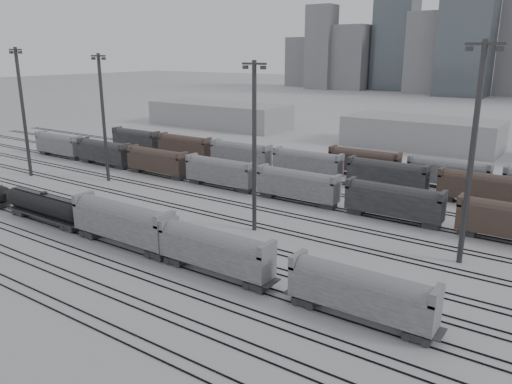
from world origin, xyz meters
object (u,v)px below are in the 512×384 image
Objects in this scene: light_mast_c at (254,144)px; hopper_car_c at (361,291)px; hopper_car_a at (122,220)px; tank_car_b at (45,205)px; hopper_car_b at (215,249)px; light_mast_a at (23,110)px.

hopper_car_c is at bearing -33.43° from light_mast_c.
tank_car_b is at bearing 180.00° from hopper_car_a.
hopper_car_c is at bearing -0.00° from hopper_car_b.
light_mast_a reaches higher than hopper_car_a.
light_mast_a reaches higher than hopper_car_c.
light_mast_c is at bearing 108.32° from hopper_car_b.
tank_car_b is at bearing 180.00° from hopper_car_c.
light_mast_c is (-23.02, 15.20, 9.58)m from hopper_car_c.
light_mast_a reaches higher than hopper_car_b.
hopper_car_c is 29.20m from light_mast_c.
hopper_car_a is at bearing 180.00° from hopper_car_b.
hopper_car_b is at bearing 180.00° from hopper_car_c.
light_mast_a is at bearing 169.09° from hopper_car_c.
hopper_car_c is 0.61× the size of light_mast_c.
hopper_car_a is at bearing 0.00° from tank_car_b.
hopper_car_b is 65.38m from light_mast_a.
light_mast_a reaches higher than light_mast_c.
light_mast_a is at bearing 152.04° from tank_car_b.
tank_car_b is at bearing -151.78° from light_mast_c.
hopper_car_c is 82.79m from light_mast_a.
hopper_car_b is 18.60m from light_mast_c.
light_mast_a is (-46.85, 15.55, 10.17)m from hopper_car_a.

